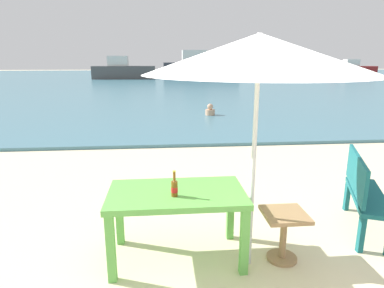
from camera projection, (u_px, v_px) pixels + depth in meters
name	position (u px, v px, depth m)	size (l,w,h in m)	color
ground_plane	(260.00, 281.00, 3.21)	(120.00, 120.00, 0.00)	beige
sea_water	(171.00, 80.00, 32.12)	(120.00, 50.00, 0.08)	teal
picnic_table_green	(177.00, 201.00, 3.44)	(1.40, 0.80, 0.76)	#60B24C
beer_bottle_amber	(174.00, 187.00, 3.27)	(0.07, 0.07, 0.26)	brown
patio_umbrella	(259.00, 54.00, 2.96)	(2.10, 2.10, 2.30)	silver
side_table_wood	(284.00, 229.00, 3.47)	(0.44, 0.44, 0.54)	#9E7A51
bench_teal_center	(363.00, 189.00, 4.05)	(0.79, 1.25, 0.95)	#196066
swimmer_person	(210.00, 111.00, 12.00)	(0.34, 0.34, 0.41)	tan
boat_fishing_trawler	(200.00, 68.00, 33.79)	(7.58, 2.07, 2.76)	#38383F
boat_sailboat	(354.00, 69.00, 39.92)	(5.07, 1.38, 1.84)	maroon
boat_ferry	(123.00, 71.00, 32.59)	(6.04, 1.65, 2.20)	#4C4C4C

